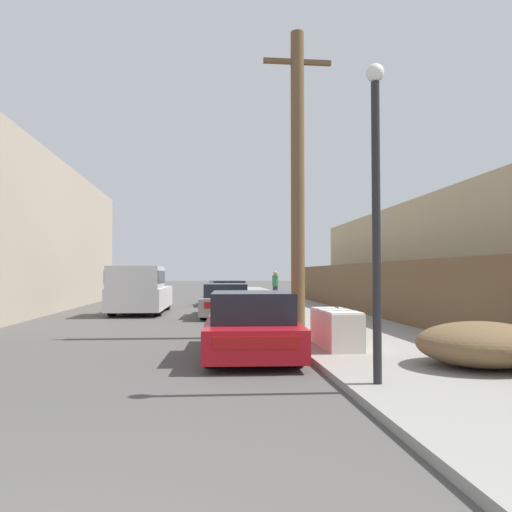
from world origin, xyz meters
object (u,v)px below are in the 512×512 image
object	(u,v)px
discarded_fridge	(336,328)
pedestrian	(275,285)
car_parked_mid	(226,301)
street_lamp	(376,196)
car_parked_far	(226,294)
pickup_truck	(140,291)
brush_pile	(482,344)
utility_pole	(298,178)
parked_sports_car_red	(251,326)

from	to	relation	value
discarded_fridge	pedestrian	bearing A→B (deg)	85.47
car_parked_mid	street_lamp	size ratio (longest dim) A/B	1.02
discarded_fridge	car_parked_far	size ratio (longest dim) A/B	0.39
car_parked_far	pickup_truck	world-z (taller)	pickup_truck
car_parked_mid	brush_pile	xyz separation A→B (m)	(3.73, -11.39, -0.11)
utility_pole	brush_pile	bearing A→B (deg)	-66.46
discarded_fridge	brush_pile	distance (m)	2.99
parked_sports_car_red	car_parked_far	world-z (taller)	same
discarded_fridge	parked_sports_car_red	xyz separation A→B (m)	(-1.79, -0.16, 0.08)
discarded_fridge	pickup_truck	bearing A→B (deg)	116.41
street_lamp	car_parked_far	bearing A→B (deg)	93.91
car_parked_mid	pickup_truck	bearing A→B (deg)	160.05
car_parked_mid	street_lamp	xyz separation A→B (m)	(1.58, -12.45, 2.15)
street_lamp	brush_pile	distance (m)	3.30
pickup_truck	street_lamp	xyz separation A→B (m)	(5.04, -13.95, 1.79)
pickup_truck	street_lamp	size ratio (longest dim) A/B	1.20
car_parked_far	parked_sports_car_red	bearing A→B (deg)	-94.52
discarded_fridge	street_lamp	size ratio (longest dim) A/B	0.41
discarded_fridge	parked_sports_car_red	distance (m)	1.80
street_lamp	brush_pile	xyz separation A→B (m)	(2.15, 1.06, -2.26)
pickup_truck	brush_pile	bearing A→B (deg)	120.60
parked_sports_car_red	pedestrian	xyz separation A→B (m)	(3.01, 17.80, 0.39)
discarded_fridge	car_parked_far	bearing A→B (deg)	95.36
parked_sports_car_red	car_parked_mid	size ratio (longest dim) A/B	0.93
discarded_fridge	street_lamp	world-z (taller)	street_lamp
parked_sports_car_red	utility_pole	xyz separation A→B (m)	(1.47, 2.73, 3.56)
pickup_truck	pedestrian	distance (m)	9.69
street_lamp	discarded_fridge	bearing A→B (deg)	84.63
utility_pole	brush_pile	world-z (taller)	utility_pole
street_lamp	car_parked_mid	bearing A→B (deg)	97.23
discarded_fridge	street_lamp	bearing A→B (deg)	-95.95
discarded_fridge	car_parked_mid	world-z (taller)	car_parked_mid
car_parked_mid	pedestrian	bearing A→B (deg)	73.59
car_parked_mid	pickup_truck	world-z (taller)	pickup_truck
parked_sports_car_red	car_parked_far	xyz separation A→B (m)	(0.17, 15.69, 0.03)
brush_pile	car_parked_far	bearing A→B (deg)	100.91
pickup_truck	utility_pole	size ratio (longest dim) A/B	0.69
car_parked_far	brush_pile	xyz separation A→B (m)	(3.45, -17.89, -0.12)
parked_sports_car_red	pedestrian	distance (m)	18.06
car_parked_far	pedestrian	size ratio (longest dim) A/B	2.84
parked_sports_car_red	street_lamp	size ratio (longest dim) A/B	0.95
street_lamp	pedestrian	bearing A→B (deg)	85.82
car_parked_mid	brush_pile	bearing A→B (deg)	-68.35
parked_sports_car_red	utility_pole	world-z (taller)	utility_pole
parked_sports_car_red	discarded_fridge	bearing A→B (deg)	8.06
parked_sports_car_red	car_parked_far	size ratio (longest dim) A/B	0.90
discarded_fridge	utility_pole	size ratio (longest dim) A/B	0.23
parked_sports_car_red	pickup_truck	world-z (taller)	pickup_truck
car_parked_mid	pedestrian	world-z (taller)	pedestrian
discarded_fridge	pedestrian	xyz separation A→B (m)	(1.22, 17.64, 0.47)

